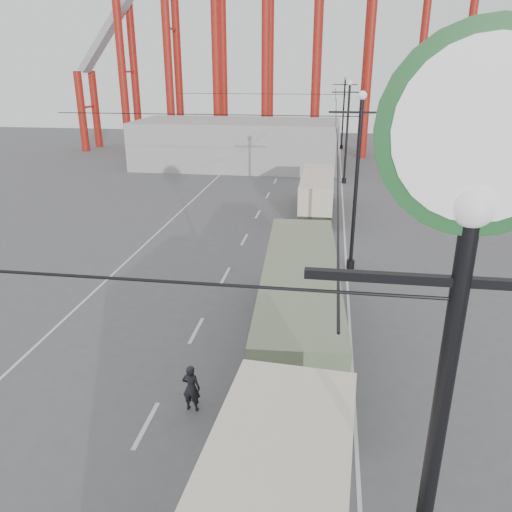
% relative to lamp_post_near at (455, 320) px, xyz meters
% --- Properties ---
extents(road_markings, '(12.52, 120.00, 0.01)m').
position_rel_lamp_post_near_xyz_m(road_markings, '(-6.46, 22.70, -7.86)').
color(road_markings, silver).
rests_on(road_markings, ground).
extents(lamp_post_near, '(3.20, 0.44, 10.80)m').
position_rel_lamp_post_near_xyz_m(lamp_post_near, '(0.00, 0.00, 0.00)').
color(lamp_post_near, black).
rests_on(lamp_post_near, ground).
extents(lamp_post_mid, '(3.20, 0.44, 9.32)m').
position_rel_lamp_post_near_xyz_m(lamp_post_mid, '(0.00, 21.00, -3.18)').
color(lamp_post_mid, black).
rests_on(lamp_post_mid, ground).
extents(lamp_post_far, '(3.20, 0.44, 9.32)m').
position_rel_lamp_post_near_xyz_m(lamp_post_far, '(0.00, 43.00, -3.18)').
color(lamp_post_far, black).
rests_on(lamp_post_far, ground).
extents(lamp_post_distant, '(3.20, 0.44, 9.32)m').
position_rel_lamp_post_near_xyz_m(lamp_post_distant, '(0.00, 65.00, -3.18)').
color(lamp_post_distant, black).
rests_on(lamp_post_distant, ground).
extents(fairground_shed, '(22.00, 10.00, 5.00)m').
position_rel_lamp_post_near_xyz_m(fairground_shed, '(-11.60, 50.00, -5.36)').
color(fairground_shed, '#A6A6A1').
rests_on(fairground_shed, ground).
extents(single_decker_green, '(3.43, 12.27, 3.43)m').
position_rel_lamp_post_near_xyz_m(single_decker_green, '(-2.27, 12.42, -5.92)').
color(single_decker_green, '#6C7A59').
rests_on(single_decker_green, ground).
extents(single_decker_cream, '(2.41, 9.32, 2.89)m').
position_rel_lamp_post_near_xyz_m(single_decker_cream, '(-2.27, 32.16, -6.23)').
color(single_decker_cream, beige).
rests_on(single_decker_cream, ground).
extents(pedestrian, '(0.63, 0.44, 1.63)m').
position_rel_lamp_post_near_xyz_m(pedestrian, '(-5.39, 7.96, -7.04)').
color(pedestrian, black).
rests_on(pedestrian, ground).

